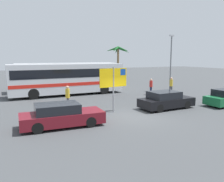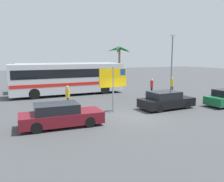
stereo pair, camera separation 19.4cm
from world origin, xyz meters
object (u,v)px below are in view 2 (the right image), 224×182
object	(u,v)px
bus_front_coach	(69,78)
pedestrian_crossing_lot	(172,84)
bus_rear_coach	(68,75)
ferry_sign	(114,79)
pedestrian_near_sign	(152,85)
car_black	(166,100)
car_maroon	(60,115)
pedestrian_by_bus	(68,95)

from	to	relation	value
bus_front_coach	pedestrian_crossing_lot	xyz separation A→B (m)	(9.64, -4.49, -0.72)
bus_front_coach	bus_rear_coach	xyz separation A→B (m)	(0.84, 3.33, 0.00)
ferry_sign	pedestrian_near_sign	distance (m)	8.59
car_black	pedestrian_near_sign	xyz separation A→B (m)	(2.78, 5.81, 0.34)
bus_rear_coach	car_maroon	world-z (taller)	bus_rear_coach
pedestrian_near_sign	bus_front_coach	bearing A→B (deg)	37.96
pedestrian_near_sign	bus_rear_coach	bearing A→B (deg)	17.86
bus_rear_coach	ferry_sign	world-z (taller)	ferry_sign
ferry_sign	car_black	world-z (taller)	ferry_sign
bus_rear_coach	ferry_sign	distance (m)	12.04
ferry_sign	pedestrian_crossing_lot	world-z (taller)	ferry_sign
car_black	car_maroon	bearing A→B (deg)	-174.33
ferry_sign	pedestrian_crossing_lot	distance (m)	9.76
car_black	bus_front_coach	bearing A→B (deg)	116.08
car_black	pedestrian_near_sign	bearing A→B (deg)	62.83
car_maroon	car_black	size ratio (longest dim) A/B	1.10
pedestrian_crossing_lot	pedestrian_near_sign	xyz separation A→B (m)	(-1.91, 0.86, -0.09)
ferry_sign	pedestrian_by_bus	world-z (taller)	ferry_sign
ferry_sign	car_black	size ratio (longest dim) A/B	0.75
ferry_sign	car_black	bearing A→B (deg)	-17.53
pedestrian_crossing_lot	pedestrian_near_sign	size ratio (longest dim) A/B	1.08
car_black	pedestrian_near_sign	size ratio (longest dim) A/B	2.56
car_black	pedestrian_by_bus	distance (m)	7.38
bus_front_coach	car_black	xyz separation A→B (m)	(4.95, -9.44, -1.15)
pedestrian_by_bus	pedestrian_crossing_lot	xyz separation A→B (m)	(11.43, 1.97, 0.01)
car_maroon	bus_front_coach	bearing A→B (deg)	75.91
ferry_sign	bus_rear_coach	bearing A→B (deg)	83.37
bus_rear_coach	pedestrian_near_sign	bearing A→B (deg)	-45.24
bus_front_coach	car_black	bearing A→B (deg)	-62.34
car_maroon	pedestrian_crossing_lot	bearing A→B (deg)	28.09
bus_rear_coach	pedestrian_by_bus	world-z (taller)	bus_rear_coach
car_maroon	pedestrian_crossing_lot	distance (m)	14.23
car_maroon	pedestrian_near_sign	size ratio (longest dim) A/B	2.81
pedestrian_by_bus	pedestrian_near_sign	distance (m)	9.93
bus_rear_coach	bus_front_coach	bearing A→B (deg)	-104.12
bus_front_coach	ferry_sign	distance (m)	8.77
car_maroon	pedestrian_by_bus	size ratio (longest dim) A/B	2.62
pedestrian_by_bus	pedestrian_crossing_lot	bearing A→B (deg)	-145.34
car_black	pedestrian_by_bus	xyz separation A→B (m)	(-6.74, 2.98, 0.42)
bus_rear_coach	car_maroon	xyz separation A→B (m)	(-4.09, -13.81, -1.15)
bus_rear_coach	pedestrian_by_bus	bearing A→B (deg)	-105.00
bus_front_coach	pedestrian_near_sign	size ratio (longest dim) A/B	6.90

